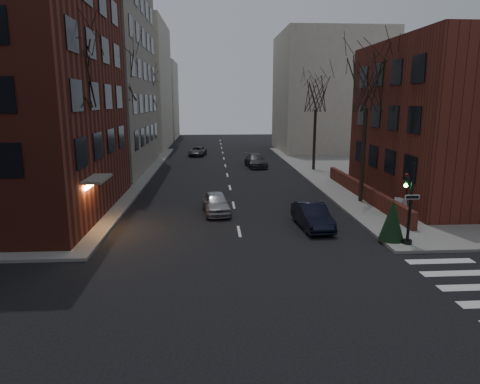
# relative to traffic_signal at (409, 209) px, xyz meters

# --- Properties ---
(ground) EXTENTS (160.00, 160.00, 0.00)m
(ground) POSITION_rel_traffic_signal_xyz_m (-7.94, -8.99, -1.91)
(ground) COLOR black
(ground) RESTS_ON ground
(building_left_tan) EXTENTS (18.00, 18.00, 28.00)m
(building_left_tan) POSITION_rel_traffic_signal_xyz_m (-24.94, 25.01, 12.09)
(building_left_tan) COLOR gray
(building_left_tan) RESTS_ON ground
(building_right_brick) EXTENTS (12.00, 14.00, 11.00)m
(building_right_brick) POSITION_rel_traffic_signal_xyz_m (8.56, 10.01, 3.59)
(building_right_brick) COLOR #5D241A
(building_right_brick) RESTS_ON ground
(low_wall_right) EXTENTS (0.35, 16.00, 1.00)m
(low_wall_right) POSITION_rel_traffic_signal_xyz_m (1.36, 10.01, -1.26)
(low_wall_right) COLOR #5D241A
(low_wall_right) RESTS_ON sidewalk_far_right
(building_distant_la) EXTENTS (14.00, 16.00, 18.00)m
(building_distant_la) POSITION_rel_traffic_signal_xyz_m (-22.94, 46.01, 7.09)
(building_distant_la) COLOR beige
(building_distant_la) RESTS_ON ground
(building_distant_ra) EXTENTS (14.00, 14.00, 16.00)m
(building_distant_ra) POSITION_rel_traffic_signal_xyz_m (7.06, 41.01, 6.09)
(building_distant_ra) COLOR beige
(building_distant_ra) RESTS_ON ground
(building_distant_lb) EXTENTS (10.00, 12.00, 14.00)m
(building_distant_lb) POSITION_rel_traffic_signal_xyz_m (-20.94, 63.01, 5.09)
(building_distant_lb) COLOR beige
(building_distant_lb) RESTS_ON ground
(traffic_signal) EXTENTS (0.76, 0.44, 4.00)m
(traffic_signal) POSITION_rel_traffic_signal_xyz_m (0.00, 0.00, 0.00)
(traffic_signal) COLOR black
(traffic_signal) RESTS_ON sidewalk_far_right
(tree_left_a) EXTENTS (4.18, 4.18, 10.26)m
(tree_left_a) POSITION_rel_traffic_signal_xyz_m (-16.74, 5.01, 6.56)
(tree_left_a) COLOR #2D231C
(tree_left_a) RESTS_ON sidewalk_far_left
(tree_left_b) EXTENTS (4.40, 4.40, 10.80)m
(tree_left_b) POSITION_rel_traffic_signal_xyz_m (-16.74, 17.01, 7.00)
(tree_left_b) COLOR #2D231C
(tree_left_b) RESTS_ON sidewalk_far_left
(tree_left_c) EXTENTS (3.96, 3.96, 9.72)m
(tree_left_c) POSITION_rel_traffic_signal_xyz_m (-16.74, 31.01, 6.12)
(tree_left_c) COLOR #2D231C
(tree_left_c) RESTS_ON sidewalk_far_left
(tree_right_a) EXTENTS (3.96, 3.96, 9.72)m
(tree_right_a) POSITION_rel_traffic_signal_xyz_m (0.86, 9.01, 6.12)
(tree_right_a) COLOR #2D231C
(tree_right_a) RESTS_ON sidewalk_far_right
(tree_right_b) EXTENTS (3.74, 3.74, 9.18)m
(tree_right_b) POSITION_rel_traffic_signal_xyz_m (0.86, 23.01, 5.68)
(tree_right_b) COLOR #2D231C
(tree_right_b) RESTS_ON sidewalk_far_right
(streetlamp_near) EXTENTS (0.36, 0.36, 6.28)m
(streetlamp_near) POSITION_rel_traffic_signal_xyz_m (-16.14, 13.01, 2.33)
(streetlamp_near) COLOR black
(streetlamp_near) RESTS_ON sidewalk_far_left
(streetlamp_far) EXTENTS (0.36, 0.36, 6.28)m
(streetlamp_far) POSITION_rel_traffic_signal_xyz_m (-16.14, 33.01, 2.33)
(streetlamp_far) COLOR black
(streetlamp_far) RESTS_ON sidewalk_far_left
(parked_sedan) EXTENTS (1.74, 4.25, 1.37)m
(parked_sedan) POSITION_rel_traffic_signal_xyz_m (-3.83, 3.43, -1.22)
(parked_sedan) COLOR black
(parked_sedan) RESTS_ON ground
(car_lane_silver) EXTENTS (1.95, 4.03, 1.33)m
(car_lane_silver) POSITION_rel_traffic_signal_xyz_m (-9.14, 6.95, -1.24)
(car_lane_silver) COLOR #A3A2A8
(car_lane_silver) RESTS_ON ground
(car_lane_gray) EXTENTS (2.38, 4.91, 1.38)m
(car_lane_gray) POSITION_rel_traffic_signal_xyz_m (-4.71, 25.89, -1.22)
(car_lane_gray) COLOR #38383D
(car_lane_gray) RESTS_ON ground
(car_lane_far) EXTENTS (2.44, 4.36, 1.15)m
(car_lane_far) POSITION_rel_traffic_signal_xyz_m (-11.23, 35.89, -1.33)
(car_lane_far) COLOR #38393D
(car_lane_far) RESTS_ON ground
(sandwich_board) EXTENTS (0.65, 0.76, 1.02)m
(sandwich_board) POSITION_rel_traffic_signal_xyz_m (2.06, 5.41, -1.25)
(sandwich_board) COLOR white
(sandwich_board) RESTS_ON sidewalk_far_right
(evergreen_shrub) EXTENTS (1.24, 1.24, 2.07)m
(evergreen_shrub) POSITION_rel_traffic_signal_xyz_m (-0.49, 0.62, -0.73)
(evergreen_shrub) COLOR black
(evergreen_shrub) RESTS_ON sidewalk_far_right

